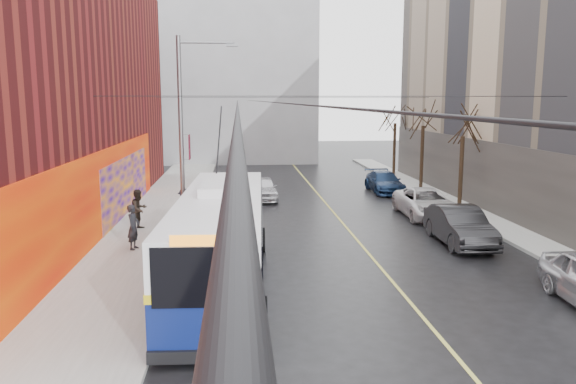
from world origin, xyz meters
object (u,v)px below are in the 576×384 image
at_px(tree_mid, 424,114).
at_px(tree_far, 395,114).
at_px(parked_car_c, 426,203).
at_px(trolleybus, 222,237).
at_px(pedestrian_a, 133,227).
at_px(pedestrian_b, 139,209).
at_px(streetlight_pole, 185,132).
at_px(pedestrian_c, 185,206).
at_px(parked_car_b, 460,226).
at_px(tree_near, 463,123).
at_px(parked_car_d, 384,182).
at_px(following_car, 263,188).

bearing_deg(tree_mid, tree_far, 90.00).
distance_m(tree_mid, parked_car_c, 10.58).
height_order(trolleybus, pedestrian_a, trolleybus).
height_order(tree_far, pedestrian_b, tree_far).
relative_size(streetlight_pole, parked_car_c, 1.64).
relative_size(trolleybus, pedestrian_c, 7.25).
xyz_separation_m(parked_car_b, pedestrian_a, (-13.96, -0.13, 0.26)).
relative_size(tree_near, tree_far, 0.97).
distance_m(parked_car_d, pedestrian_c, 15.71).
distance_m(parked_car_d, following_car, 8.70).
distance_m(tree_near, parked_car_b, 9.51).
bearing_deg(pedestrian_c, following_car, -77.59).
bearing_deg(pedestrian_c, tree_near, -125.28).
height_order(parked_car_b, following_car, parked_car_b).
distance_m(tree_far, pedestrian_a, 28.24).
bearing_deg(parked_car_b, parked_car_c, 87.07).
relative_size(streetlight_pole, pedestrian_c, 5.11).
bearing_deg(pedestrian_a, tree_far, -25.45).
xyz_separation_m(parked_car_b, parked_car_d, (0.32, 13.98, -0.13)).
height_order(streetlight_pole, parked_car_d, streetlight_pole).
distance_m(tree_near, parked_car_c, 5.49).
relative_size(tree_far, trolleybus, 0.51).
relative_size(tree_far, pedestrian_a, 3.51).
xyz_separation_m(streetlight_pole, following_car, (3.84, 9.89, -4.12)).
bearing_deg(pedestrian_a, pedestrian_b, 18.56).
distance_m(parked_car_b, pedestrian_c, 13.15).
xyz_separation_m(streetlight_pole, pedestrian_c, (-0.36, 2.71, -3.82)).
bearing_deg(pedestrian_a, parked_car_b, -77.05).
distance_m(parked_car_c, following_car, 10.48).
bearing_deg(pedestrian_c, parked_car_d, -100.78).
bearing_deg(parked_car_d, streetlight_pole, -135.92).
bearing_deg(trolleybus, pedestrian_c, 105.16).
bearing_deg(tree_mid, pedestrian_a, -138.72).
distance_m(parked_car_b, parked_car_d, 13.99).
distance_m(parked_car_d, pedestrian_b, 17.98).
relative_size(trolleybus, parked_car_d, 2.64).
distance_m(pedestrian_b, pedestrian_c, 2.30).
height_order(following_car, pedestrian_b, pedestrian_b).
xyz_separation_m(streetlight_pole, parked_car_d, (12.26, 12.05, -4.14)).
relative_size(parked_car_b, pedestrian_a, 2.69).
height_order(streetlight_pole, tree_far, streetlight_pole).
xyz_separation_m(parked_car_d, pedestrian_c, (-12.62, -9.34, 0.33)).
xyz_separation_m(trolleybus, pedestrian_b, (-4.16, 8.18, -0.56)).
distance_m(tree_far, pedestrian_c, 23.59).
bearing_deg(following_car, parked_car_b, -57.25).
height_order(tree_near, following_car, tree_near).
bearing_deg(tree_far, trolleybus, -116.83).
relative_size(trolleybus, following_car, 2.99).
height_order(streetlight_pole, tree_near, streetlight_pole).
xyz_separation_m(tree_near, tree_far, (0.00, 14.00, 0.17)).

